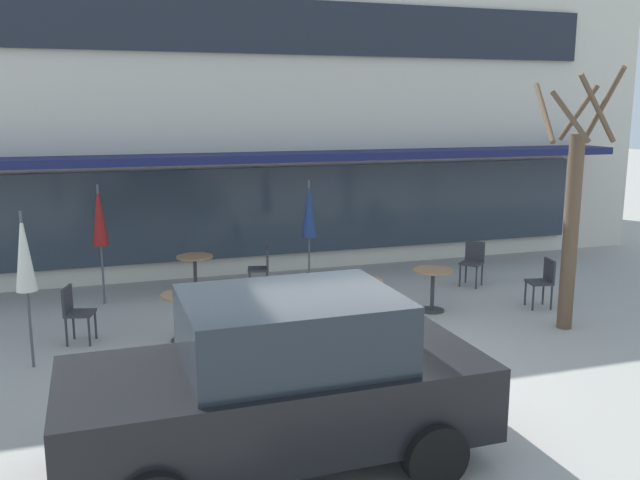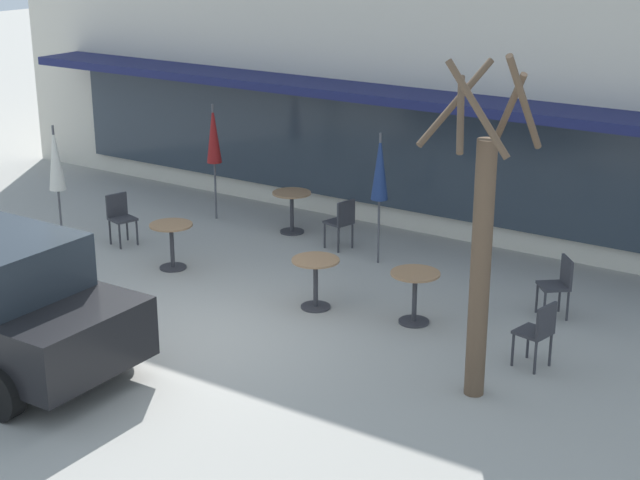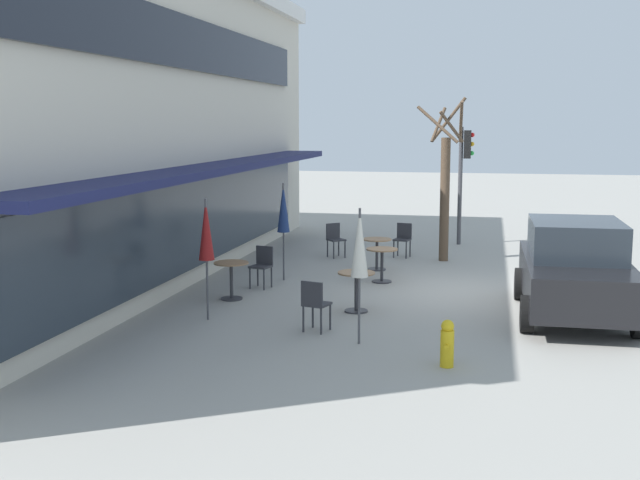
# 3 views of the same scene
# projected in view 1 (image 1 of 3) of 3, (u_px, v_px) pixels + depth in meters

# --- Properties ---
(ground_plane) EXTENTS (80.00, 80.00, 0.00)m
(ground_plane) POSITION_uv_depth(u_px,v_px,m) (358.00, 374.00, 9.18)
(ground_plane) COLOR #9E9B93
(building_facade) EXTENTS (19.43, 9.10, 7.19)m
(building_facade) POSITION_uv_depth(u_px,v_px,m) (222.00, 105.00, 17.78)
(building_facade) COLOR beige
(building_facade) RESTS_ON ground
(cafe_table_near_wall) EXTENTS (0.70, 0.70, 0.76)m
(cafe_table_near_wall) POSITION_uv_depth(u_px,v_px,m) (362.00, 295.00, 11.17)
(cafe_table_near_wall) COLOR #333338
(cafe_table_near_wall) RESTS_ON ground
(cafe_table_streetside) EXTENTS (0.70, 0.70, 0.76)m
(cafe_table_streetside) POSITION_uv_depth(u_px,v_px,m) (184.00, 309.00, 10.38)
(cafe_table_streetside) COLOR #333338
(cafe_table_streetside) RESTS_ON ground
(cafe_table_by_tree) EXTENTS (0.70, 0.70, 0.76)m
(cafe_table_by_tree) POSITION_uv_depth(u_px,v_px,m) (195.00, 268.00, 12.99)
(cafe_table_by_tree) COLOR #333338
(cafe_table_by_tree) RESTS_ON ground
(cafe_table_mid_patio) EXTENTS (0.70, 0.70, 0.76)m
(cafe_table_mid_patio) POSITION_uv_depth(u_px,v_px,m) (433.00, 283.00, 11.92)
(cafe_table_mid_patio) COLOR #333338
(cafe_table_mid_patio) RESTS_ON ground
(patio_umbrella_green_folded) EXTENTS (0.28, 0.28, 2.20)m
(patio_umbrella_green_folded) POSITION_uv_depth(u_px,v_px,m) (99.00, 216.00, 12.16)
(patio_umbrella_green_folded) COLOR #4C4C51
(patio_umbrella_green_folded) RESTS_ON ground
(patio_umbrella_cream_folded) EXTENTS (0.28, 0.28, 2.20)m
(patio_umbrella_cream_folded) POSITION_uv_depth(u_px,v_px,m) (24.00, 253.00, 9.13)
(patio_umbrella_cream_folded) COLOR #4C4C51
(patio_umbrella_cream_folded) RESTS_ON ground
(patio_umbrella_corner_open) EXTENTS (0.28, 0.28, 2.20)m
(patio_umbrella_corner_open) POSITION_uv_depth(u_px,v_px,m) (309.00, 210.00, 12.93)
(patio_umbrella_corner_open) COLOR #4C4C51
(patio_umbrella_corner_open) RESTS_ON ground
(cafe_chair_0) EXTENTS (0.47, 0.47, 0.89)m
(cafe_chair_0) POSITION_uv_depth(u_px,v_px,m) (543.00, 279.00, 12.14)
(cafe_chair_0) COLOR #333338
(cafe_chair_0) RESTS_ON ground
(cafe_chair_1) EXTENTS (0.48, 0.48, 0.89)m
(cafe_chair_1) POSITION_uv_depth(u_px,v_px,m) (262.00, 266.00, 13.11)
(cafe_chair_1) COLOR #333338
(cafe_chair_1) RESTS_ON ground
(cafe_chair_2) EXTENTS (0.56, 0.56, 0.89)m
(cafe_chair_2) POSITION_uv_depth(u_px,v_px,m) (473.00, 260.00, 13.66)
(cafe_chair_2) COLOR #333338
(cafe_chair_2) RESTS_ON ground
(cafe_chair_3) EXTENTS (0.49, 0.49, 0.89)m
(cafe_chair_3) POSITION_uv_depth(u_px,v_px,m) (75.00, 310.00, 10.31)
(cafe_chair_3) COLOR #333338
(cafe_chair_3) RESTS_ON ground
(parked_sedan) EXTENTS (4.22, 2.06, 1.76)m
(parked_sedan) POSITION_uv_depth(u_px,v_px,m) (281.00, 381.00, 6.76)
(parked_sedan) COLOR black
(parked_sedan) RESTS_ON ground
(street_tree) EXTENTS (1.22, 1.21, 4.17)m
(street_tree) POSITION_uv_depth(u_px,v_px,m) (572.00, 213.00, 10.74)
(street_tree) COLOR brown
(street_tree) RESTS_ON ground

